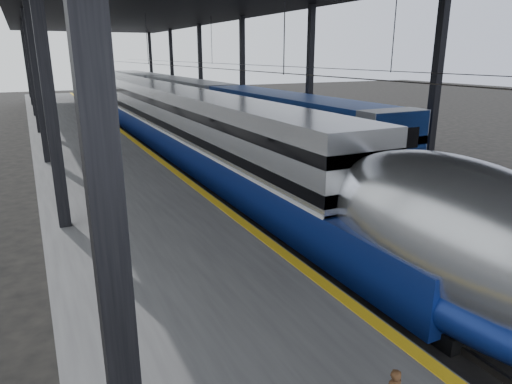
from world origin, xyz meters
TOP-DOWN VIEW (x-y plane):
  - ground at (0.00, 0.00)m, footprint 160.00×160.00m
  - platform at (-3.50, 20.00)m, footprint 6.00×80.00m
  - yellow_strip at (-0.70, 20.00)m, footprint 0.30×80.00m
  - rails at (4.50, 20.00)m, footprint 6.52×80.00m
  - canopy at (1.90, 20.00)m, footprint 18.00×75.00m
  - tgv_train at (2.00, 24.63)m, footprint 2.90×65.20m
  - second_train at (7.00, 31.34)m, footprint 2.89×56.05m

SIDE VIEW (x-z plane):
  - ground at x=0.00m, z-range 0.00..0.00m
  - rails at x=4.50m, z-range 0.00..0.16m
  - platform at x=-3.50m, z-range 0.00..1.00m
  - yellow_strip at x=-0.70m, z-range 1.00..1.01m
  - tgv_train at x=2.00m, z-range -0.13..4.02m
  - second_train at x=7.00m, z-range 0.03..4.01m
  - canopy at x=1.90m, z-range 4.38..13.85m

